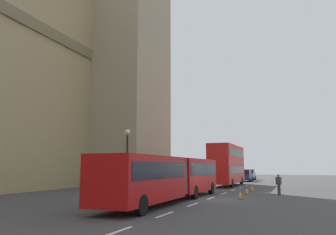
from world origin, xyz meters
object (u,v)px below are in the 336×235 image
(traffic_cone_west, at_px, (240,195))
(traffic_cone_east, at_px, (252,188))
(traffic_cone_middle, at_px, (247,191))
(articulated_bus, at_px, (170,175))
(sedan_trailing, at_px, (249,175))
(sedan_lead, at_px, (245,176))
(double_decker_bus, at_px, (227,163))
(street_lamp, at_px, (127,157))
(pedestrian_near_cones, at_px, (279,184))

(traffic_cone_west, relative_size, traffic_cone_east, 1.00)
(traffic_cone_west, bearing_deg, traffic_cone_middle, 1.99)
(articulated_bus, relative_size, traffic_cone_west, 28.53)
(sedan_trailing, bearing_deg, traffic_cone_middle, -172.89)
(traffic_cone_east, bearing_deg, traffic_cone_middle, -178.93)
(traffic_cone_middle, bearing_deg, traffic_cone_east, 1.07)
(articulated_bus, distance_m, sedan_trailing, 39.94)
(sedan_lead, bearing_deg, double_decker_bus, 178.82)
(sedan_lead, height_order, sedan_trailing, same)
(articulated_bus, height_order, sedan_lead, articulated_bus)
(traffic_cone_middle, relative_size, street_lamp, 0.11)
(sedan_lead, distance_m, pedestrian_near_cones, 25.79)
(double_decker_bus, xyz_separation_m, sedan_trailing, (20.15, 0.03, -1.80))
(articulated_bus, relative_size, traffic_cone_east, 28.53)
(articulated_bus, relative_size, pedestrian_near_cones, 9.79)
(articulated_bus, distance_m, pedestrian_near_cones, 10.24)
(articulated_bus, bearing_deg, traffic_cone_middle, -27.72)
(double_decker_bus, height_order, traffic_cone_west, double_decker_bus)
(traffic_cone_middle, xyz_separation_m, street_lamp, (-5.37, 8.50, 2.77))
(sedan_lead, distance_m, street_lamp, 31.03)
(double_decker_bus, bearing_deg, articulated_bus, -179.99)
(articulated_bus, xyz_separation_m, pedestrian_near_cones, (7.81, -6.57, -0.83))
(sedan_trailing, bearing_deg, articulated_bus, -179.95)
(articulated_bus, distance_m, traffic_cone_west, 5.51)
(sedan_trailing, xyz_separation_m, pedestrian_near_cones, (-32.12, -6.61, -0.00))
(traffic_cone_east, relative_size, street_lamp, 0.11)
(articulated_bus, bearing_deg, double_decker_bus, 0.01)
(traffic_cone_west, xyz_separation_m, pedestrian_near_cones, (4.48, -2.43, 0.63))
(articulated_bus, relative_size, sedan_trailing, 3.76)
(double_decker_bus, height_order, street_lamp, street_lamp)
(double_decker_bus, distance_m, sedan_trailing, 20.23)
(street_lamp, bearing_deg, articulated_bus, -116.37)
(street_lamp, xyz_separation_m, pedestrian_near_cones, (5.58, -11.08, -2.14))
(articulated_bus, bearing_deg, sedan_lead, -0.46)
(articulated_bus, xyz_separation_m, sedan_lead, (32.82, -0.27, -0.83))
(articulated_bus, distance_m, street_lamp, 5.20)
(sedan_lead, relative_size, traffic_cone_middle, 7.59)
(traffic_cone_middle, xyz_separation_m, traffic_cone_east, (4.13, 0.08, 0.00))
(traffic_cone_middle, distance_m, pedestrian_near_cones, 2.66)
(sedan_lead, bearing_deg, traffic_cone_middle, -171.58)
(articulated_bus, bearing_deg, street_lamp, 63.63)
(sedan_trailing, relative_size, traffic_cone_middle, 7.59)
(sedan_trailing, relative_size, traffic_cone_east, 7.59)
(traffic_cone_middle, bearing_deg, sedan_lead, 8.42)
(traffic_cone_west, bearing_deg, traffic_cone_east, 1.54)
(traffic_cone_middle, distance_m, street_lamp, 10.43)
(traffic_cone_east, height_order, pedestrian_near_cones, pedestrian_near_cones)
(double_decker_bus, relative_size, traffic_cone_east, 18.95)
(articulated_bus, xyz_separation_m, double_decker_bus, (19.78, 0.00, 0.96))
(sedan_trailing, bearing_deg, pedestrian_near_cones, -168.38)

